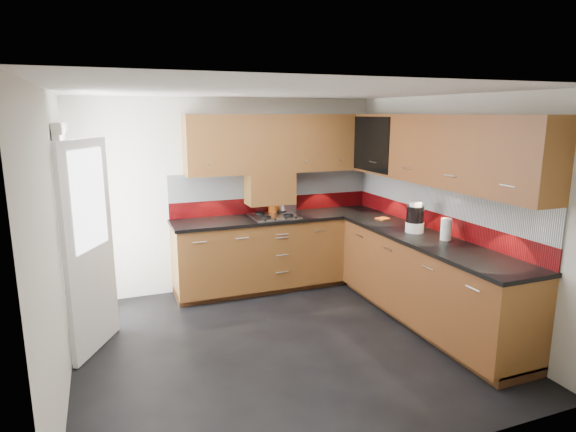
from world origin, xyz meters
name	(u,v)px	position (x,y,z in m)	size (l,w,h in m)	color
room	(281,193)	(0.00, 0.00, 1.50)	(4.00, 3.80, 2.64)	black
base_cabinets	(345,267)	(1.07, 0.72, 0.44)	(2.70, 3.20, 0.95)	brown
countertop	(346,228)	(1.05, 0.70, 0.92)	(2.72, 3.22, 0.04)	black
backsplash	(354,199)	(1.28, 0.93, 1.21)	(2.70, 3.20, 0.54)	maroon
upper_cabinets	(358,147)	(1.23, 0.78, 1.84)	(2.50, 3.20, 0.72)	brown
extractor_hood	(270,188)	(0.45, 1.64, 1.28)	(0.60, 0.33, 0.40)	brown
glass_cabinet	(381,142)	(1.71, 1.07, 1.87)	(0.32, 0.80, 0.66)	black
back_door	(78,240)	(-1.78, 0.75, 1.03)	(0.42, 1.19, 2.04)	white
gas_hob	(274,216)	(0.45, 1.47, 0.95)	(0.58, 0.51, 0.04)	silver
utensil_pot	(273,206)	(0.51, 1.67, 1.04)	(0.13, 0.13, 0.46)	#C95713
toaster	(286,207)	(0.68, 1.66, 1.02)	(0.27, 0.22, 0.17)	silver
food_processor	(415,219)	(1.61, 0.18, 1.09)	(0.20, 0.20, 0.33)	white
paper_towel	(446,229)	(1.71, -0.22, 1.05)	(0.11, 0.11, 0.22)	white
orange_cloth	(383,219)	(1.64, 0.85, 0.95)	(0.15, 0.13, 0.02)	#D45817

